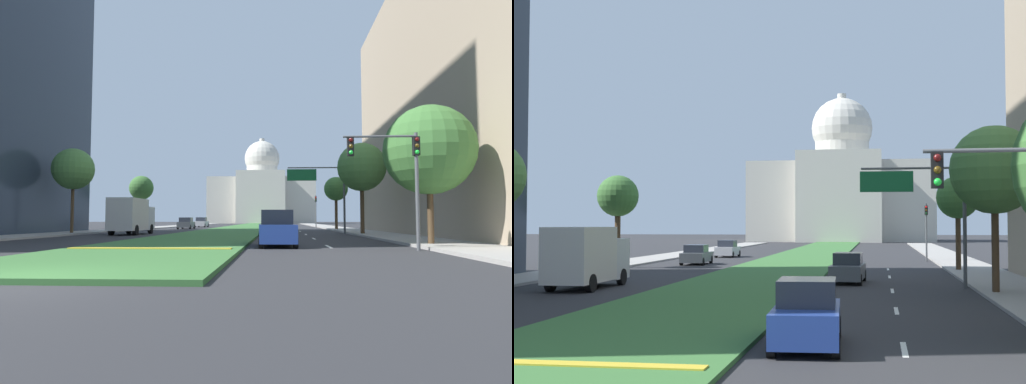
% 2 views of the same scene
% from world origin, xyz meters
% --- Properties ---
extents(ground_plane, '(304.59, 304.59, 0.00)m').
position_xyz_m(ground_plane, '(0.00, 69.22, 0.00)').
color(ground_plane, '#2B2B2D').
extents(grass_median, '(7.62, 124.60, 0.14)m').
position_xyz_m(grass_median, '(0.00, 62.30, 0.07)').
color(grass_median, '#386B33').
rests_on(grass_median, ground_plane).
extents(median_curb_nose, '(6.86, 0.50, 0.04)m').
position_xyz_m(median_curb_nose, '(0.00, 8.93, 0.16)').
color(median_curb_nose, gold).
rests_on(median_curb_nose, grass_median).
extents(lane_dashes_right, '(0.16, 36.95, 0.01)m').
position_xyz_m(lane_dashes_right, '(7.89, 30.37, 0.00)').
color(lane_dashes_right, silver).
rests_on(lane_dashes_right, ground_plane).
extents(sidewalk_left, '(4.00, 124.60, 0.15)m').
position_xyz_m(sidewalk_left, '(-13.97, 55.38, 0.07)').
color(sidewalk_left, '#9E9991').
rests_on(sidewalk_left, ground_plane).
extents(sidewalk_right, '(4.00, 124.60, 0.15)m').
position_xyz_m(sidewalk_right, '(13.97, 55.38, 0.07)').
color(sidewalk_right, '#9E9991').
rests_on(sidewalk_right, ground_plane).
extents(capitol_building, '(35.43, 25.82, 29.64)m').
position_xyz_m(capitol_building, '(0.00, 137.56, 9.93)').
color(capitol_building, beige).
rests_on(capitol_building, ground_plane).
extents(traffic_light_far_right, '(0.28, 0.35, 5.20)m').
position_xyz_m(traffic_light_far_right, '(11.47, 59.51, 3.31)').
color(traffic_light_far_right, '#515456').
rests_on(traffic_light_far_right, ground_plane).
extents(overhead_guide_sign, '(5.52, 0.20, 6.50)m').
position_xyz_m(overhead_guide_sign, '(9.62, 31.84, 4.65)').
color(overhead_guide_sign, '#515456').
rests_on(overhead_guide_sign, ground_plane).
extents(street_tree_right_mid, '(4.24, 4.24, 8.06)m').
position_xyz_m(street_tree_right_mid, '(12.70, 28.65, 5.92)').
color(street_tree_right_mid, '#4C3823').
rests_on(street_tree_right_mid, ground_plane).
extents(street_tree_left_far, '(3.19, 3.19, 7.12)m').
position_xyz_m(street_tree_left_far, '(-12.65, 46.35, 5.44)').
color(street_tree_left_far, '#4C3823').
rests_on(street_tree_left_far, ground_plane).
extents(street_tree_right_far, '(3.03, 3.03, 6.76)m').
position_xyz_m(street_tree_right_far, '(12.78, 45.52, 5.18)').
color(street_tree_right_far, '#4C3823').
rests_on(street_tree_right_far, ground_plane).
extents(sedan_lead_stopped, '(2.02, 4.35, 1.84)m').
position_xyz_m(sedan_lead_stopped, '(5.28, 12.98, 0.85)').
color(sedan_lead_stopped, navy).
rests_on(sedan_lead_stopped, ground_plane).
extents(sedan_midblock, '(2.01, 4.57, 1.71)m').
position_xyz_m(sedan_midblock, '(5.48, 34.72, 0.80)').
color(sedan_midblock, '#4C5156').
rests_on(sedan_midblock, ground_plane).
extents(sedan_distant, '(2.09, 4.44, 1.63)m').
position_xyz_m(sedan_distant, '(-7.79, 51.76, 0.77)').
color(sedan_distant, '#4C5156').
rests_on(sedan_distant, ground_plane).
extents(sedan_far_horizon, '(1.95, 4.15, 1.71)m').
position_xyz_m(sedan_far_horizon, '(-8.00, 65.28, 0.80)').
color(sedan_far_horizon, '#BCBCC1').
rests_on(sedan_far_horizon, ground_plane).
extents(box_truck_delivery, '(2.40, 6.40, 3.20)m').
position_xyz_m(box_truck_delivery, '(-7.83, 28.99, 1.68)').
color(box_truck_delivery, '#BCBCC1').
rests_on(box_truck_delivery, ground_plane).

